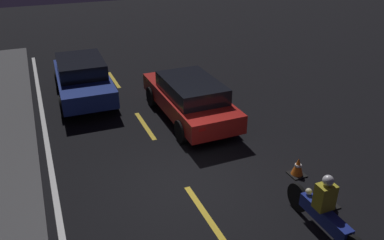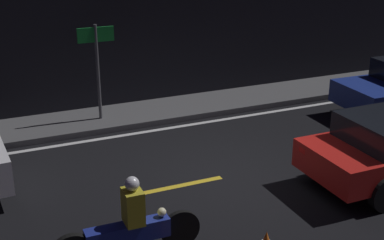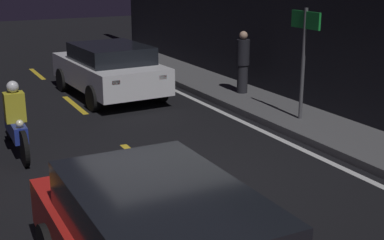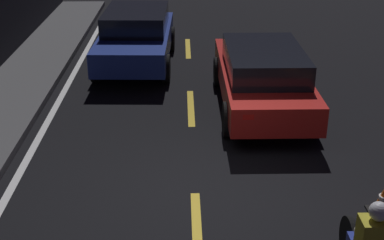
# 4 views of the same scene
# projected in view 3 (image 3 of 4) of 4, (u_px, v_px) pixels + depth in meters

# --- Properties ---
(ground_plane) EXTENTS (56.00, 56.00, 0.00)m
(ground_plane) POSITION_uv_depth(u_px,v_px,m) (165.00, 179.00, 8.85)
(ground_plane) COLOR black
(raised_curb) EXTENTS (28.00, 1.64, 0.16)m
(raised_curb) POSITION_uv_depth(u_px,v_px,m) (350.00, 140.00, 10.61)
(raised_curb) COLOR #4C4C4F
(raised_curb) RESTS_ON ground
(lane_dash_a) EXTENTS (2.00, 0.14, 0.01)m
(lane_dash_a) POSITION_uv_depth(u_px,v_px,m) (37.00, 74.00, 17.37)
(lane_dash_a) COLOR gold
(lane_dash_a) RESTS_ON ground
(lane_dash_b) EXTENTS (2.00, 0.14, 0.01)m
(lane_dash_b) POSITION_uv_depth(u_px,v_px,m) (75.00, 105.00, 13.54)
(lane_dash_b) COLOR gold
(lane_dash_b) RESTS_ON ground
(lane_dash_c) EXTENTS (2.00, 0.14, 0.01)m
(lane_dash_c) POSITION_uv_depth(u_px,v_px,m) (142.00, 160.00, 9.70)
(lane_dash_c) COLOR gold
(lane_dash_c) RESTS_ON ground
(lane_solid_kerb) EXTENTS (25.20, 0.14, 0.01)m
(lane_solid_kerb) POSITION_uv_depth(u_px,v_px,m) (307.00, 152.00, 10.16)
(lane_solid_kerb) COLOR silver
(lane_solid_kerb) RESTS_ON ground
(sedan_white) EXTENTS (4.09, 2.15, 1.42)m
(sedan_white) POSITION_uv_depth(u_px,v_px,m) (109.00, 69.00, 14.20)
(sedan_white) COLOR silver
(sedan_white) RESTS_ON ground
(motorcycle) EXTENTS (2.35, 0.36, 1.39)m
(motorcycle) POSITION_uv_depth(u_px,v_px,m) (15.00, 123.00, 10.02)
(motorcycle) COLOR black
(motorcycle) RESTS_ON ground
(pedestrian) EXTENTS (0.34, 0.34, 1.62)m
(pedestrian) POSITION_uv_depth(u_px,v_px,m) (243.00, 62.00, 13.94)
(pedestrian) COLOR black
(pedestrian) RESTS_ON raised_curb
(shop_sign) EXTENTS (0.90, 0.08, 2.40)m
(shop_sign) POSITION_uv_depth(u_px,v_px,m) (304.00, 42.00, 11.32)
(shop_sign) COLOR #4C4C51
(shop_sign) RESTS_ON raised_curb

